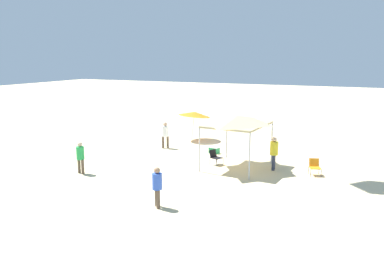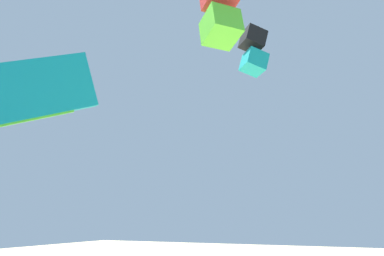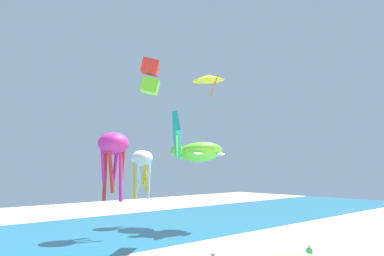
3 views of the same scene
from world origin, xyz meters
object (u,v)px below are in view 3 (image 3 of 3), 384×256
object	(u,v)px
kite_delta_yellow	(208,78)
kite_box_red	(150,76)
person_near_umbrella	(309,256)
kite_turtle_lime	(199,152)
kite_parafoil_teal	(177,137)
kite_octopus_magenta	(113,147)
kite_octopus_white	(142,161)

from	to	relation	value
kite_delta_yellow	kite_box_red	size ratio (longest dim) A/B	2.06
kite_delta_yellow	kite_box_red	world-z (taller)	kite_delta_yellow
person_near_umbrella	kite_box_red	world-z (taller)	kite_box_red
kite_turtle_lime	kite_delta_yellow	size ratio (longest dim) A/B	1.26
person_near_umbrella	kite_box_red	xyz separation A→B (m)	(-6.82, 7.23, 11.35)
kite_delta_yellow	kite_parafoil_teal	size ratio (longest dim) A/B	1.03
kite_turtle_lime	kite_octopus_magenta	bearing A→B (deg)	-2.16
kite_octopus_white	kite_turtle_lime	bearing A→B (deg)	84.29
kite_turtle_lime	kite_octopus_white	bearing A→B (deg)	-53.05
kite_turtle_lime	kite_octopus_white	distance (m)	6.85
kite_octopus_magenta	kite_octopus_white	world-z (taller)	kite_octopus_magenta
kite_turtle_lime	kite_box_red	bearing A→B (deg)	46.29
kite_parafoil_teal	person_near_umbrella	bearing A→B (deg)	-131.47
kite_octopus_magenta	kite_delta_yellow	bearing A→B (deg)	-166.82
kite_turtle_lime	kite_parafoil_teal	distance (m)	9.17
person_near_umbrella	kite_turtle_lime	size ratio (longest dim) A/B	0.27
kite_octopus_magenta	kite_box_red	distance (m)	12.48
kite_octopus_magenta	kite_octopus_white	xyz separation A→B (m)	(6.06, 3.90, -1.13)
kite_delta_yellow	kite_octopus_magenta	bearing A→B (deg)	111.15
person_near_umbrella	kite_delta_yellow	size ratio (longest dim) A/B	0.34
kite_delta_yellow	kite_parafoil_teal	world-z (taller)	kite_delta_yellow
kite_turtle_lime	kite_box_red	world-z (taller)	kite_box_red
kite_octopus_white	person_near_umbrella	bearing A→B (deg)	51.03
kite_octopus_magenta	kite_octopus_white	size ratio (longest dim) A/B	1.18
kite_delta_yellow	kite_octopus_white	bearing A→B (deg)	82.82
kite_delta_yellow	kite_parafoil_teal	distance (m)	16.24
person_near_umbrella	kite_parafoil_teal	bearing A→B (deg)	110.47
kite_octopus_magenta	kite_box_red	size ratio (longest dim) A/B	2.66
kite_octopus_magenta	kite_box_red	world-z (taller)	kite_box_red
kite_delta_yellow	kite_parafoil_teal	bearing A→B (deg)	143.25
kite_delta_yellow	kite_parafoil_teal	xyz separation A→B (m)	(-11.68, -7.82, -8.15)
kite_delta_yellow	kite_octopus_white	world-z (taller)	kite_delta_yellow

